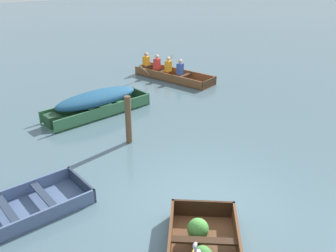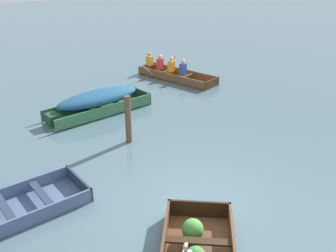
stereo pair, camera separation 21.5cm
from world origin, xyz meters
name	(u,v)px [view 1 (the left image)]	position (x,y,z in m)	size (l,w,h in m)	color
ground_plane	(207,206)	(0.00, 0.00, 0.00)	(80.00, 80.00, 0.00)	#47606B
skiff_green_near_moored	(96,101)	(0.07, 5.92, 0.45)	(3.69, 1.54, 0.77)	#387047
skiff_slate_blue_mid_moored	(21,210)	(-3.33, 1.85, 0.11)	(2.63, 1.51, 0.32)	#475B7F
rowboat_wooden_brown_with_crew	(169,73)	(4.21, 7.89, 0.23)	(2.37, 3.69, 0.91)	brown
mooring_post	(128,120)	(0.01, 3.51, 0.68)	(0.17, 0.17, 1.37)	brown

